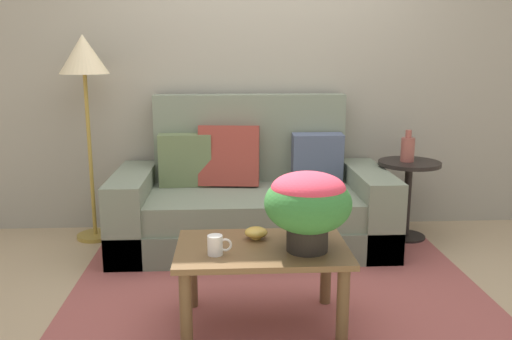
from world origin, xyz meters
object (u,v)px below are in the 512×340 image
floor_lamp (84,68)px  coffee_mug (216,245)px  coffee_table (262,261)px  couch (251,201)px  snack_bowl (256,233)px  side_table (408,186)px  table_vase (408,149)px  potted_plant (308,202)px

floor_lamp → coffee_mug: (0.98, -1.56, -0.82)m
coffee_table → floor_lamp: size_ratio=0.57×
couch → snack_bowl: bearing=-91.3°
coffee_table → coffee_mug: size_ratio=7.27×
side_table → floor_lamp: (-2.43, 0.15, 0.89)m
coffee_mug → snack_bowl: 0.30m
coffee_mug → table_vase: 2.03m
snack_bowl → table_vase: (1.22, 1.20, 0.23)m
coffee_mug → snack_bowl: (0.21, 0.22, -0.01)m
side_table → table_vase: bearing=160.7°
snack_bowl → coffee_table: bearing=-78.0°
side_table → floor_lamp: floor_lamp is taller
side_table → coffee_mug: side_table is taller
potted_plant → table_vase: size_ratio=1.81×
coffee_table → floor_lamp: bearing=129.9°
table_vase → side_table: bearing=-19.3°
snack_bowl → floor_lamp: bearing=131.6°
side_table → snack_bowl: 1.72m
potted_plant → coffee_mug: potted_plant is taller
coffee_table → table_vase: (1.20, 1.31, 0.35)m
side_table → snack_bowl: size_ratio=4.99×
floor_lamp → coffee_mug: floor_lamp is taller
potted_plant → snack_bowl: bearing=143.5°
couch → snack_bowl: couch is taller
side_table → table_vase: size_ratio=2.55×
snack_bowl → table_vase: size_ratio=0.51×
coffee_table → snack_bowl: bearing=102.0°
coffee_mug → table_vase: (1.43, 1.42, 0.22)m
side_table → coffee_mug: 2.03m
floor_lamp → potted_plant: size_ratio=3.57×
potted_plant → table_vase: 1.69m
coffee_table → table_vase: bearing=47.6°
floor_lamp → coffee_mug: size_ratio=12.80×
couch → side_table: bearing=1.1°
coffee_table → potted_plant: size_ratio=2.03×
potted_plant → coffee_mug: 0.50m
couch → table_vase: 1.26m
coffee_mug → snack_bowl: size_ratio=0.99×
coffee_table → couch: bearing=89.9°
couch → table_vase: size_ratio=8.34×
floor_lamp → potted_plant: 2.19m
coffee_mug → floor_lamp: bearing=122.2°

